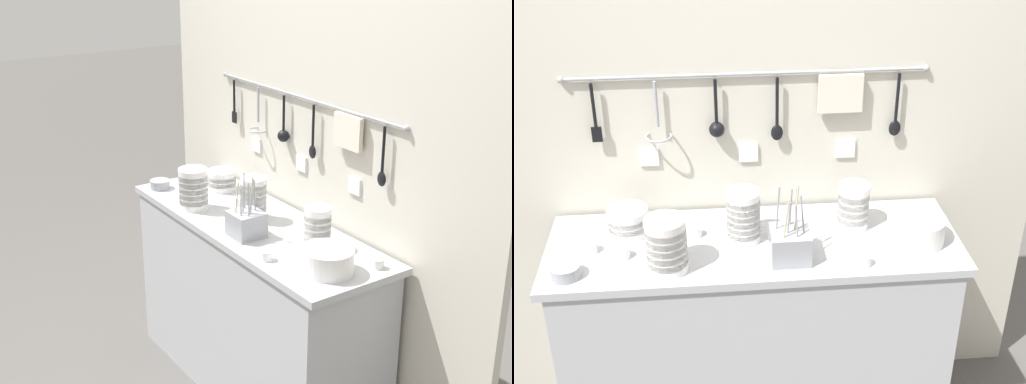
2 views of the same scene
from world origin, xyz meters
TOP-DOWN VIEW (x-y plane):
  - counter at (0.00, 0.00)m, footprint 1.45×0.49m
  - back_wall at (0.00, 0.28)m, footprint 2.25×0.11m
  - bowl_stack_tall_left at (-0.04, 0.02)m, footprint 0.12×0.12m
  - bowl_stack_nested_right at (0.36, 0.06)m, footprint 0.11×0.11m
  - bowl_stack_short_front at (-0.30, -0.14)m, footprint 0.14×0.14m
  - bowl_stack_back_corner at (-0.44, 0.10)m, footprint 0.14×0.14m
  - plate_stack at (0.56, -0.05)m, footprint 0.20×0.20m
  - steel_mixing_bowl at (-0.63, -0.15)m, footprint 0.10×0.10m
  - cutlery_caddy at (0.11, -0.12)m, footprint 0.13×0.13m
  - cup_edge_near at (-0.45, -0.06)m, footprint 0.05×0.05m
  - cup_mid_row at (-0.57, -0.01)m, footprint 0.05×0.05m
  - cup_front_right at (0.35, -0.18)m, footprint 0.05×0.05m
  - cup_back_left at (0.65, 0.14)m, footprint 0.05×0.05m
  - cup_front_left at (-0.21, 0.06)m, footprint 0.05×0.05m

SIDE VIEW (x-z plane):
  - counter at x=0.00m, z-range 0.00..0.86m
  - cup_edge_near at x=-0.45m, z-range 0.86..0.90m
  - cup_mid_row at x=-0.57m, z-range 0.86..0.90m
  - cup_front_right at x=0.35m, z-range 0.86..0.90m
  - cup_back_left at x=0.65m, z-range 0.86..0.90m
  - cup_front_left at x=-0.21m, z-range 0.86..0.90m
  - steel_mixing_bowl at x=-0.63m, z-range 0.86..0.90m
  - plate_stack at x=0.56m, z-range 0.86..0.95m
  - bowl_stack_back_corner at x=-0.44m, z-range 0.86..0.96m
  - cutlery_caddy at x=0.11m, z-range 0.78..1.05m
  - back_wall at x=0.00m, z-range 0.00..1.88m
  - bowl_stack_nested_right at x=0.36m, z-range 0.86..1.03m
  - bowl_stack_tall_left at x=-0.04m, z-range 0.86..1.05m
  - bowl_stack_short_front at x=-0.30m, z-range 0.86..1.05m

